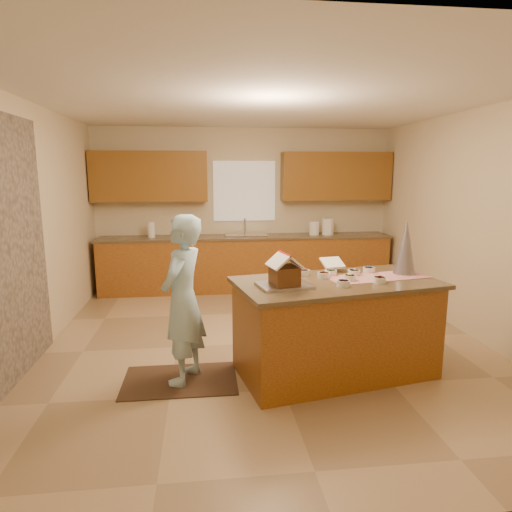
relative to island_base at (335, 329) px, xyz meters
name	(u,v)px	position (x,y,z in m)	size (l,w,h in m)	color
floor	(267,343)	(-0.56, 0.84, -0.45)	(5.50, 5.50, 0.00)	tan
ceiling	(268,101)	(-0.56, 0.84, 2.25)	(5.50, 5.50, 0.00)	silver
wall_back	(244,209)	(-0.56, 3.59, 0.90)	(5.50, 5.50, 0.00)	beige
wall_front	(345,295)	(-0.56, -1.91, 0.90)	(5.50, 5.50, 0.00)	beige
wall_left	(31,232)	(-3.06, 0.84, 0.90)	(5.50, 5.50, 0.00)	beige
wall_right	(477,225)	(1.94, 0.84, 0.90)	(5.50, 5.50, 0.00)	beige
window_curtain	(244,191)	(-0.56, 3.56, 1.20)	(1.05, 0.03, 1.00)	white
back_counter_base	(246,264)	(-0.56, 3.29, -0.01)	(4.80, 0.60, 0.88)	#93611E
back_counter_top	(246,237)	(-0.56, 3.29, 0.45)	(4.85, 0.63, 0.04)	brown
upper_cabinet_left	(150,176)	(-2.11, 3.41, 1.45)	(1.85, 0.35, 0.80)	brown
upper_cabinet_right	(336,176)	(0.99, 3.41, 1.45)	(1.85, 0.35, 0.80)	brown
sink	(246,238)	(-0.56, 3.29, 0.44)	(0.70, 0.45, 0.12)	silver
faucet	(245,226)	(-0.56, 3.47, 0.61)	(0.03, 0.03, 0.28)	silver
island_base	(335,329)	(0.00, 0.00, 0.00)	(1.83, 0.92, 0.90)	#93611E
island_top	(337,283)	(0.00, 0.00, 0.47)	(1.92, 1.00, 0.04)	brown
table_runner	(378,277)	(0.45, 0.09, 0.49)	(1.02, 0.37, 0.01)	#A00B17
baking_tray	(284,285)	(-0.54, -0.16, 0.50)	(0.47, 0.35, 0.03)	silver
cookbook	(332,263)	(0.07, 0.41, 0.58)	(0.22, 0.02, 0.18)	white
tinsel_tree	(405,247)	(0.77, 0.20, 0.77)	(0.22, 0.22, 0.56)	#B0AEBA
rug	(180,380)	(-1.51, -0.01, -0.44)	(1.07, 0.70, 0.01)	black
boy	(183,300)	(-1.46, -0.01, 0.35)	(0.58, 0.38, 1.58)	#AFDFF9
canister_a	(314,228)	(0.61, 3.29, 0.59)	(0.17, 0.17, 0.23)	white
canister_b	(328,227)	(0.84, 3.29, 0.61)	(0.19, 0.19, 0.27)	white
canister_c	(329,228)	(0.87, 3.29, 0.58)	(0.15, 0.15, 0.21)	white
paper_towel	(151,230)	(-2.10, 3.29, 0.60)	(0.12, 0.12, 0.25)	white
gingerbread_house	(284,272)	(-0.54, -0.16, 0.62)	(0.33, 0.33, 0.29)	#583517
candy_bowls	(344,275)	(0.10, 0.10, 0.52)	(0.83, 0.64, 0.06)	#357EC8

